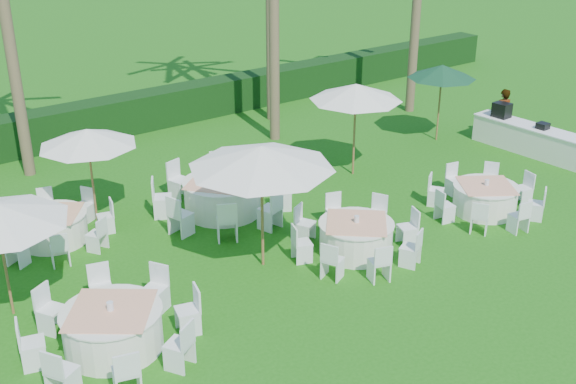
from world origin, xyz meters
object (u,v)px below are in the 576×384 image
banquet_table_c (485,198)px  staff_person (502,114)px  banquet_table_b (356,236)px  umbrella_d (356,92)px  banquet_table_a (113,328)px  umbrella_b (261,157)px  banquet_table_e (223,196)px  buffet_table (529,138)px  banquet_table_d (53,227)px  umbrella_green (442,72)px  umbrella_c (87,137)px

banquet_table_c → staff_person: bearing=34.6°
banquet_table_b → umbrella_d: (3.04, 3.55, 2.02)m
banquet_table_a → umbrella_b: 4.53m
banquet_table_e → umbrella_b: (-0.72, -2.81, 2.08)m
banquet_table_c → banquet_table_e: banquet_table_e is taller
buffet_table → staff_person: size_ratio=2.25×
banquet_table_e → umbrella_b: bearing=-104.4°
banquet_table_e → staff_person: staff_person is taller
banquet_table_b → banquet_table_d: bearing=139.0°
banquet_table_b → umbrella_green: (7.13, 4.12, 1.84)m
buffet_table → umbrella_green: bearing=119.6°
umbrella_b → staff_person: size_ratio=1.86×
banquet_table_b → buffet_table: (8.53, 1.66, 0.07)m
banquet_table_e → buffet_table: (9.83, -1.93, 0.00)m
banquet_table_e → buffet_table: 10.01m
banquet_table_b → umbrella_d: size_ratio=1.11×
banquet_table_e → umbrella_c: (-2.77, 1.46, 1.72)m
umbrella_d → umbrella_green: umbrella_d is taller
umbrella_green → staff_person: size_ratio=1.47×
banquet_table_a → buffet_table: 14.56m
banquet_table_d → umbrella_c: bearing=19.5°
banquet_table_b → umbrella_c: bearing=128.9°
banquet_table_a → banquet_table_e: banquet_table_e is taller
umbrella_c → umbrella_d: umbrella_d is taller
banquet_table_e → umbrella_green: umbrella_green is taller
banquet_table_a → buffet_table: (14.45, 1.77, 0.04)m
banquet_table_b → umbrella_green: umbrella_green is taller
umbrella_b → umbrella_d: 5.77m
umbrella_d → staff_person: (5.75, -0.62, -1.58)m
banquet_table_e → umbrella_d: 4.76m
umbrella_c → banquet_table_b: bearing=-51.1°
umbrella_b → banquet_table_e: bearing=75.6°
banquet_table_c → umbrella_c: umbrella_c is taller
banquet_table_a → staff_person: (14.71, 3.04, 0.41)m
umbrella_d → umbrella_green: 4.13m
umbrella_c → umbrella_d: 7.27m
umbrella_b → umbrella_c: umbrella_b is taller
umbrella_b → umbrella_green: bearing=20.1°
umbrella_c → staff_person: bearing=-9.4°
banquet_table_b → umbrella_green: bearing=30.0°
banquet_table_e → umbrella_c: 3.58m
banquet_table_e → umbrella_c: bearing=152.2°
banquet_table_a → umbrella_b: umbrella_b is taller
umbrella_d → buffet_table: size_ratio=0.70×
banquet_table_c → staff_person: (4.75, 3.27, 0.46)m
banquet_table_b → banquet_table_d: banquet_table_b is taller
banquet_table_e → umbrella_d: umbrella_d is taller
banquet_table_d → buffet_table: (13.83, -2.95, 0.09)m
umbrella_b → buffet_table: bearing=4.8°
banquet_table_a → banquet_table_e: size_ratio=0.92×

